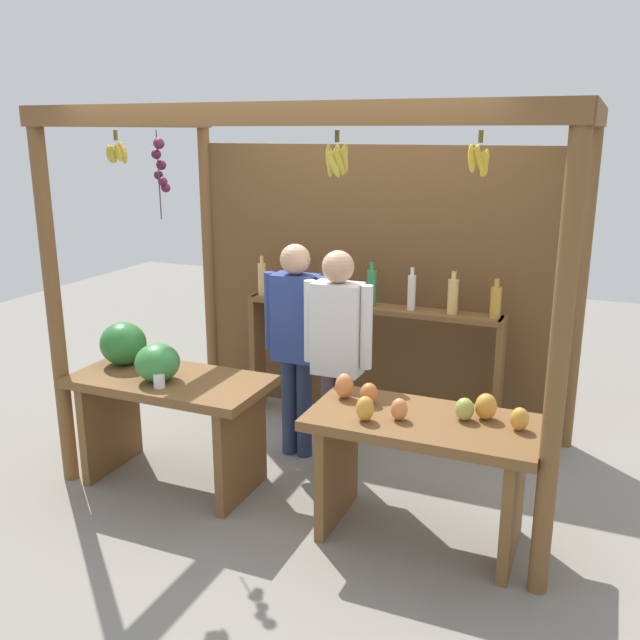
# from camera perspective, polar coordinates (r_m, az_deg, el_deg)

# --- Properties ---
(ground_plane) EXTENTS (12.00, 12.00, 0.00)m
(ground_plane) POSITION_cam_1_polar(r_m,az_deg,el_deg) (5.11, 0.83, -11.48)
(ground_plane) COLOR gray
(ground_plane) RESTS_ON ground
(market_stall) EXTENTS (3.21, 1.97, 2.45)m
(market_stall) POSITION_cam_1_polar(r_m,az_deg,el_deg) (5.06, 2.78, 5.16)
(market_stall) COLOR brown
(market_stall) RESTS_ON ground
(fruit_counter_left) EXTENTS (1.30, 0.64, 1.05)m
(fruit_counter_left) POSITION_cam_1_polar(r_m,az_deg,el_deg) (4.72, -13.04, -5.54)
(fruit_counter_left) COLOR brown
(fruit_counter_left) RESTS_ON ground
(fruit_counter_right) EXTENTS (1.30, 0.64, 0.91)m
(fruit_counter_right) POSITION_cam_1_polar(r_m,az_deg,el_deg) (4.03, 8.39, -10.39)
(fruit_counter_right) COLOR brown
(fruit_counter_right) RESTS_ON ground
(bottle_shelf_unit) EXTENTS (2.06, 0.22, 1.35)m
(bottle_shelf_unit) POSITION_cam_1_polar(r_m,az_deg,el_deg) (5.41, 4.21, -0.74)
(bottle_shelf_unit) COLOR brown
(bottle_shelf_unit) RESTS_ON ground
(vendor_man) EXTENTS (0.48, 0.21, 1.56)m
(vendor_man) POSITION_cam_1_polar(r_m,az_deg,el_deg) (4.87, -2.00, -1.05)
(vendor_man) COLOR navy
(vendor_man) RESTS_ON ground
(vendor_woman) EXTENTS (0.48, 0.21, 1.57)m
(vendor_woman) POSITION_cam_1_polar(r_m,az_deg,el_deg) (4.60, 1.45, -2.02)
(vendor_woman) COLOR #513F56
(vendor_woman) RESTS_ON ground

